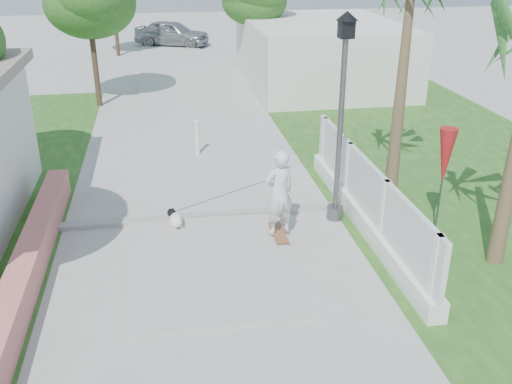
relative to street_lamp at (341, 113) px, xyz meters
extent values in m
cube|color=#B7B7B2|center=(-2.90, 14.50, -2.40)|extent=(3.20, 36.00, 0.06)
cube|color=#999993|center=(-2.90, 0.50, -2.38)|extent=(6.50, 0.25, 0.10)
cube|color=#25561B|center=(4.10, 2.50, -2.42)|extent=(8.00, 20.00, 0.01)
cube|color=#D97D6F|center=(-6.20, -1.50, -2.13)|extent=(0.45, 8.00, 0.60)
cube|color=white|center=(0.50, -0.50, -2.23)|extent=(0.35, 7.00, 0.40)
cube|color=white|center=(0.50, -0.50, -1.48)|extent=(0.10, 7.00, 1.10)
cube|color=white|center=(0.50, -3.70, -1.68)|extent=(0.14, 0.14, 1.50)
cube|color=white|center=(0.50, -1.50, -1.68)|extent=(0.14, 0.14, 1.50)
cube|color=white|center=(0.50, 0.70, -1.68)|extent=(0.14, 0.14, 1.50)
cube|color=white|center=(0.50, 2.70, -1.68)|extent=(0.14, 0.14, 1.50)
cube|color=silver|center=(3.10, 12.50, -1.13)|extent=(6.00, 8.00, 2.60)
cylinder|color=#59595E|center=(0.00, 0.00, -2.28)|extent=(0.36, 0.36, 0.30)
cylinder|color=#59595E|center=(0.00, 0.00, -0.43)|extent=(0.12, 0.12, 4.00)
cube|color=black|center=(0.00, 0.00, 1.67)|extent=(0.28, 0.28, 0.35)
cone|color=black|center=(0.00, 0.00, 1.92)|extent=(0.44, 0.44, 0.18)
cylinder|color=white|center=(-2.70, 4.50, -1.93)|extent=(0.12, 0.12, 1.00)
sphere|color=white|center=(-2.70, 4.50, -1.41)|extent=(0.14, 0.14, 0.14)
cylinder|color=#59595E|center=(1.90, -1.00, -1.43)|extent=(0.04, 0.04, 2.00)
cone|color=red|center=(1.90, -1.00, -0.73)|extent=(0.36, 0.36, 1.20)
cylinder|color=#4C3826|center=(-5.90, 10.50, -0.50)|extent=(0.20, 0.20, 3.85)
ellipsoid|color=#1B5117|center=(-5.90, 10.50, 1.15)|extent=(3.40, 3.40, 2.55)
cylinder|color=#4C3826|center=(0.30, 14.50, -0.68)|extent=(0.20, 0.20, 3.50)
ellipsoid|color=#1B5117|center=(0.30, 14.50, 0.82)|extent=(3.00, 3.00, 2.25)
cylinder|color=#4C3826|center=(-5.70, 20.50, -0.50)|extent=(0.20, 0.20, 3.85)
cone|color=brown|center=(1.70, 1.00, -0.03)|extent=(0.32, 0.32, 4.80)
cube|color=brown|center=(-1.41, -0.64, -2.32)|extent=(0.56, 0.97, 0.02)
imported|color=silver|center=(-1.41, -0.64, -1.41)|extent=(0.76, 0.62, 1.81)
cylinder|color=gray|center=(-1.50, -0.97, -2.39)|extent=(0.03, 0.07, 0.07)
cylinder|color=gray|center=(-1.33, -0.97, -2.39)|extent=(0.03, 0.07, 0.07)
cylinder|color=gray|center=(-1.50, -0.30, -2.39)|extent=(0.03, 0.07, 0.07)
cylinder|color=gray|center=(-1.33, -0.30, -2.39)|extent=(0.03, 0.07, 0.07)
ellipsoid|color=white|center=(-3.50, 0.06, -2.21)|extent=(0.43, 0.53, 0.29)
sphere|color=black|center=(-3.58, 0.27, -2.12)|extent=(0.19, 0.19, 0.19)
sphere|color=white|center=(-3.61, 0.35, -2.14)|extent=(0.09, 0.09, 0.09)
cone|color=black|center=(-3.62, 0.25, -2.03)|extent=(0.05, 0.05, 0.07)
cone|color=black|center=(-3.54, 0.28, -2.03)|extent=(0.05, 0.05, 0.07)
cylinder|color=white|center=(-3.60, 0.14, -2.36)|extent=(0.04, 0.04, 0.13)
cylinder|color=white|center=(-3.48, 0.19, -2.36)|extent=(0.04, 0.04, 0.13)
cylinder|color=white|center=(-3.52, -0.06, -2.36)|extent=(0.04, 0.04, 0.13)
cylinder|color=white|center=(-3.40, -0.01, -2.36)|extent=(0.04, 0.04, 0.13)
cylinder|color=white|center=(-3.41, -0.14, -2.13)|extent=(0.07, 0.11, 0.11)
imported|color=#989A9F|center=(-2.75, 23.06, -1.70)|extent=(4.57, 3.27, 1.45)
camera|label=1|loc=(-3.63, -10.90, 3.28)|focal=40.00mm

